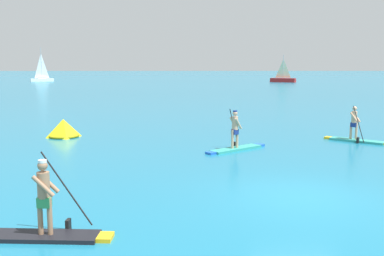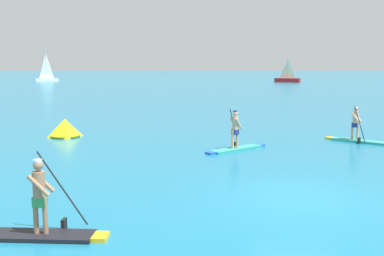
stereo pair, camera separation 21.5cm
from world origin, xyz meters
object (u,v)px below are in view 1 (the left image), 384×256
Objects in this scene: sailboat_right_horizon at (283,79)px; sailboat_left_horizon at (42,77)px; paddleboarder_mid_center at (236,141)px; paddleboarder_near_left at (44,221)px; race_marker_buoy at (64,129)px; paddleboarder_far_right at (356,134)px.

sailboat_left_horizon is at bearing -157.68° from sailboat_right_horizon.
sailboat_left_horizon reaches higher than paddleboarder_mid_center.
paddleboarder_mid_center is at bearing 65.42° from paddleboarder_near_left.
paddleboarder_near_left is at bearing -156.49° from paddleboarder_mid_center.
sailboat_left_horizon is (-23.88, 71.57, 0.64)m from race_marker_buoy.
sailboat_left_horizon is 49.54m from sailboat_right_horizon.
sailboat_right_horizon is (17.11, 70.72, 0.29)m from paddleboarder_mid_center.
paddleboarder_near_left is 0.57× the size of sailboat_right_horizon.
sailboat_right_horizon is (11.14, 68.73, 0.32)m from paddleboarder_far_right.
sailboat_right_horizon is at bearing 77.62° from paddleboarder_near_left.
paddleboarder_near_left is 16.24m from paddleboarder_far_right.
paddleboarder_mid_center is 0.40× the size of sailboat_left_horizon.
race_marker_buoy is 71.88m from sailboat_right_horizon.
paddleboarder_far_right is 1.61× the size of race_marker_buoy.
paddleboarder_far_right is at bearing -20.47° from paddleboarder_mid_center.
sailboat_right_horizon reaches higher than paddleboarder_mid_center.
paddleboarder_mid_center reaches higher than race_marker_buoy.
paddleboarder_near_left is 1.13× the size of paddleboarder_far_right.
sailboat_left_horizon is (-32.23, 75.07, 0.65)m from paddleboarder_mid_center.
paddleboarder_mid_center is at bearing -22.72° from race_marker_buoy.
paddleboarder_mid_center is 0.51× the size of sailboat_right_horizon.
paddleboarder_mid_center is 1.66× the size of race_marker_buoy.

